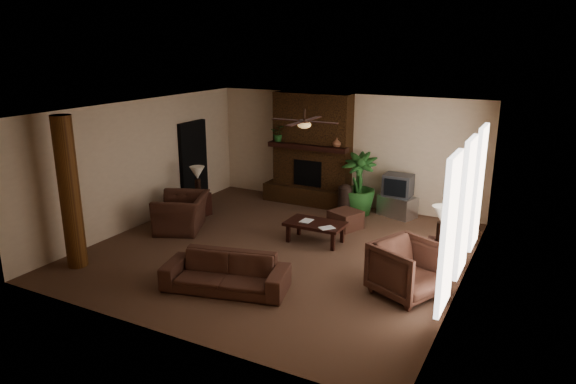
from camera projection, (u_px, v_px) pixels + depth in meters
The scene contains 23 objects.
room_shell at pixel (278, 182), 10.02m from camera, with size 7.00×7.00×7.00m.
fireplace at pixel (312, 159), 13.19m from camera, with size 2.40×0.70×2.80m.
windows at pixel (465, 207), 8.67m from camera, with size 0.08×3.65×2.35m.
log_column at pixel (70, 193), 9.30m from camera, with size 0.36×0.36×2.80m, color brown.
doorway at pixel (194, 163), 13.19m from camera, with size 0.10×1.00×2.10m, color black.
ceiling_fan at pixel (304, 123), 9.79m from camera, with size 1.35×1.35×0.37m.
sofa at pixel (225, 267), 8.64m from camera, with size 2.08×0.61×0.81m, color #4B2B20.
armchair_left at pixel (182, 207), 11.39m from camera, with size 1.20×0.78×1.05m, color #4B2B20.
armchair_right at pixel (408, 267), 8.41m from camera, with size 0.98×0.91×1.00m, color #4B2B20.
coffee_table at pixel (315, 225), 10.71m from camera, with size 1.20×0.70×0.43m.
ottoman at pixel (345, 220), 11.57m from camera, with size 0.60×0.60×0.40m, color #4B2B20.
tv_stand at pixel (397, 206), 12.36m from camera, with size 0.85×0.50×0.50m, color #B5B5B8.
tv at pixel (398, 185), 12.21m from camera, with size 0.66×0.54×0.52m.
floor_vase at pixel (345, 198), 12.35m from camera, with size 0.34×0.34×0.77m.
floor_plant at pixel (358, 197), 12.48m from camera, with size 0.84×1.49×0.84m, color #265622.
side_table_left at pixel (197, 204), 12.42m from camera, with size 0.50×0.50×0.55m, color black.
lamp_left at pixel (197, 175), 12.20m from camera, with size 0.42×0.42×0.65m.
side_table_right at pixel (441, 256), 9.41m from camera, with size 0.50×0.50×0.55m, color black.
lamp_right at pixel (442, 217), 9.26m from camera, with size 0.39×0.39×0.65m.
mantel_plant at pixel (279, 135), 13.23m from camera, with size 0.38×0.42×0.33m, color #265622.
mantel_vase at pixel (337, 143), 12.52m from camera, with size 0.22×0.23×0.22m, color brown.
book_a at pixel (302, 214), 10.75m from camera, with size 0.22×0.03×0.29m, color #999999.
book_b at pixel (324, 220), 10.39m from camera, with size 0.21×0.02×0.29m, color #999999.
Camera 1 is at (4.65, -8.49, 4.00)m, focal length 32.44 mm.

